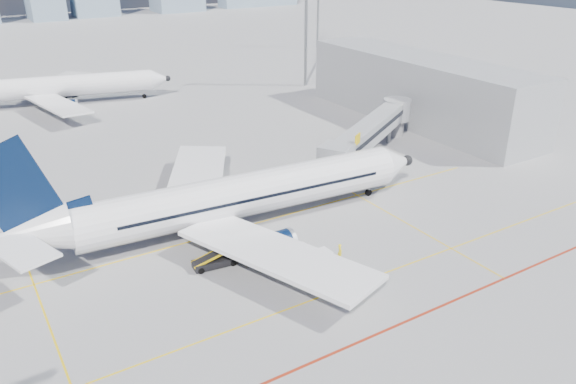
# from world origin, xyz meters

# --- Properties ---
(ground) EXTENTS (420.00, 420.00, 0.00)m
(ground) POSITION_xyz_m (0.00, 0.00, 0.00)
(ground) COLOR #939496
(ground) RESTS_ON ground
(apron_markings) EXTENTS (90.00, 35.12, 0.01)m
(apron_markings) POSITION_xyz_m (-0.58, -3.91, 0.01)
(apron_markings) COLOR gold
(apron_markings) RESTS_ON ground
(jet_bridge) EXTENTS (23.55, 15.78, 6.30)m
(jet_bridge) POSITION_xyz_m (23.51, 16.91, 3.74)
(jet_bridge) COLOR #999CA2
(jet_bridge) RESTS_ON ground
(terminal_block) EXTENTS (10.00, 42.00, 10.00)m
(terminal_block) POSITION_xyz_m (39.95, 26.00, 5.00)
(terminal_block) COLOR #999CA2
(terminal_block) RESTS_ON ground
(floodlight_mast_ne) EXTENTS (3.20, 0.61, 25.45)m
(floodlight_mast_ne) POSITION_xyz_m (38.00, 55.00, 13.59)
(floodlight_mast_ne) COLOR gray
(floodlight_mast_ne) RESTS_ON ground
(main_aircraft) EXTENTS (44.28, 38.55, 12.92)m
(main_aircraft) POSITION_xyz_m (-1.70, 8.46, 3.21)
(main_aircraft) COLOR white
(main_aircraft) RESTS_ON ground
(second_aircraft) EXTENTS (37.64, 32.40, 11.11)m
(second_aircraft) POSITION_xyz_m (-6.36, 65.25, 3.22)
(second_aircraft) COLOR white
(second_aircraft) RESTS_ON ground
(baggage_tug) EXTENTS (2.41, 1.76, 1.53)m
(baggage_tug) POSITION_xyz_m (0.98, 0.12, 0.73)
(baggage_tug) COLOR white
(baggage_tug) RESTS_ON ground
(cargo_dolly) EXTENTS (3.42, 1.59, 1.85)m
(cargo_dolly) POSITION_xyz_m (0.77, -2.79, 1.02)
(cargo_dolly) COLOR black
(cargo_dolly) RESTS_ON ground
(belt_loader) EXTENTS (5.61, 1.86, 2.26)m
(belt_loader) POSITION_xyz_m (-5.82, 2.72, 0.58)
(belt_loader) COLOR black
(belt_loader) RESTS_ON ground
(ramp_worker) EXTENTS (0.51, 0.65, 1.58)m
(ramp_worker) POSITION_xyz_m (4.00, -2.13, 0.79)
(ramp_worker) COLOR yellow
(ramp_worker) RESTS_ON ground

